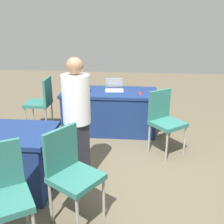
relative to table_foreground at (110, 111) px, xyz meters
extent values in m
plane|color=brown|center=(-0.35, 1.53, -0.38)|extent=(14.40, 14.40, 0.00)
cube|color=navy|center=(0.00, 0.00, 0.35)|extent=(1.71, 0.84, 0.05)
cube|color=navy|center=(0.00, 0.00, -0.03)|extent=(1.64, 0.80, 0.71)
cylinder|color=#9E9993|center=(0.52, 2.55, -0.15)|extent=(0.03, 0.03, 0.47)
cube|color=#2D7066|center=(0.57, 2.81, 0.12)|extent=(0.61, 0.61, 0.06)
cylinder|color=#9E9993|center=(1.52, 0.24, -0.15)|extent=(0.03, 0.03, 0.46)
cylinder|color=#9E9993|center=(1.53, -0.14, -0.15)|extent=(0.03, 0.03, 0.46)
cylinder|color=#9E9993|center=(1.14, 0.22, -0.15)|extent=(0.03, 0.03, 0.46)
cylinder|color=#9E9993|center=(1.15, -0.16, -0.15)|extent=(0.03, 0.03, 0.46)
cube|color=#2D7066|center=(1.33, 0.04, 0.11)|extent=(0.46, 0.46, 0.06)
cube|color=#2D7066|center=(1.13, 0.03, 0.37)|extent=(0.06, 0.42, 0.45)
cylinder|color=#9E9993|center=(-0.22, 2.32, -0.15)|extent=(0.03, 0.03, 0.47)
cylinder|color=#9E9993|center=(-0.02, 2.64, -0.15)|extent=(0.03, 0.03, 0.47)
cylinder|color=#9E9993|center=(0.11, 2.12, -0.15)|extent=(0.03, 0.03, 0.47)
cylinder|color=#9E9993|center=(0.31, 2.44, -0.15)|extent=(0.03, 0.03, 0.47)
cube|color=#2D7066|center=(0.04, 2.38, 0.12)|extent=(0.61, 0.61, 0.06)
cube|color=#2D7066|center=(0.22, 2.27, 0.37)|extent=(0.25, 0.38, 0.45)
cylinder|color=#9E9993|center=(-1.24, 0.80, -0.15)|extent=(0.03, 0.03, 0.46)
cylinder|color=#9E9993|center=(-0.95, 1.05, -0.15)|extent=(0.03, 0.03, 0.46)
cylinder|color=#9E9993|center=(-1.00, 0.51, -0.15)|extent=(0.03, 0.03, 0.46)
cylinder|color=#9E9993|center=(-0.71, 0.76, -0.15)|extent=(0.03, 0.03, 0.46)
cube|color=#2D7066|center=(-0.98, 0.78, 0.11)|extent=(0.62, 0.62, 0.06)
cube|color=#2D7066|center=(-0.85, 0.63, 0.36)|extent=(0.34, 0.30, 0.45)
cube|color=#26262D|center=(0.22, 1.55, 0.00)|extent=(0.32, 0.33, 0.76)
cylinder|color=white|center=(0.22, 1.55, 0.68)|extent=(0.48, 0.48, 0.60)
sphere|color=#936B4C|center=(0.22, 1.55, 1.08)|extent=(0.21, 0.21, 0.21)
cube|color=silver|center=(-0.08, -0.03, 0.38)|extent=(0.34, 0.25, 0.02)
cube|color=#B7B7BC|center=(-0.06, -0.18, 0.49)|extent=(0.32, 0.11, 0.19)
sphere|color=gray|center=(0.39, 0.04, 0.43)|extent=(0.10, 0.10, 0.10)
cube|color=red|center=(-0.54, 0.12, 0.38)|extent=(0.06, 0.18, 0.01)
camera|label=1|loc=(-0.56, 4.61, 1.62)|focal=43.17mm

